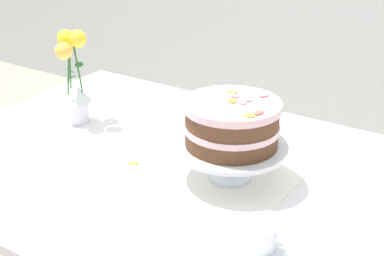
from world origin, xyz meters
The scene contains 7 objects.
dining_table centered at (0.00, -0.03, 0.65)m, with size 1.40×1.00×0.74m.
linen_napkin centered at (0.19, 0.01, 0.74)m, with size 0.32×0.32×0.00m, color white.
cake_stand centered at (0.19, 0.01, 0.82)m, with size 0.29×0.29×0.10m.
layer_cake centered at (0.19, 0.01, 0.90)m, with size 0.24×0.24×0.12m.
flower_vase centered at (-0.41, 0.07, 0.89)m, with size 0.11×0.13×0.31m.
teacup centered at (0.39, -0.21, 0.77)m, with size 0.12×0.12×0.06m.
loose_petal_0 centered at (-0.07, -0.06, 0.74)m, with size 0.03×0.02×0.01m, color yellow.
Camera 1 is at (0.75, -1.04, 1.43)m, focal length 49.20 mm.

